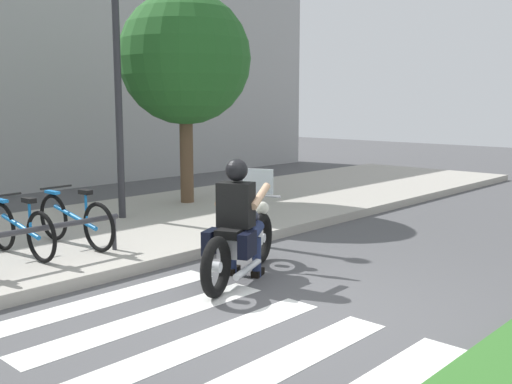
{
  "coord_description": "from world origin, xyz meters",
  "views": [
    {
      "loc": [
        -4.39,
        -3.76,
        2.11
      ],
      "look_at": [
        1.71,
        1.91,
        0.85
      ],
      "focal_mm": 41.75,
      "sensor_mm": 36.0,
      "label": 1
    }
  ],
  "objects": [
    {
      "name": "bicycle_3",
      "position": [
        -1.01,
        3.47,
        0.51
      ],
      "size": [
        0.48,
        1.6,
        0.78
      ],
      "color": "black",
      "rests_on": "sidewalk"
    },
    {
      "name": "ground_plane",
      "position": [
        0.0,
        0.0,
        0.0
      ],
      "size": [
        48.0,
        48.0,
        0.0
      ],
      "primitive_type": "plane",
      "color": "#4C4C4F"
    },
    {
      "name": "crosswalk_stripe_2",
      "position": [
        -1.02,
        0.0,
        0.0
      ],
      "size": [
        2.8,
        0.4,
        0.01
      ],
      "primitive_type": "cube",
      "color": "white",
      "rests_on": "ground"
    },
    {
      "name": "crosswalk_stripe_4",
      "position": [
        -1.02,
        1.6,
        0.0
      ],
      "size": [
        2.8,
        0.4,
        0.01
      ],
      "primitive_type": "cube",
      "color": "white",
      "rests_on": "ground"
    },
    {
      "name": "tree_near_rack",
      "position": [
        3.17,
        5.13,
        2.92
      ],
      "size": [
        2.52,
        2.52,
        4.19
      ],
      "color": "brown",
      "rests_on": "ground"
    },
    {
      "name": "street_lamp",
      "position": [
        1.37,
        4.73,
        2.78
      ],
      "size": [
        0.28,
        0.28,
        4.62
      ],
      "color": "#2D2D33",
      "rests_on": "ground"
    },
    {
      "name": "crosswalk_stripe_3",
      "position": [
        -1.02,
        0.8,
        0.0
      ],
      "size": [
        2.8,
        0.4,
        0.01
      ],
      "primitive_type": "cube",
      "color": "white",
      "rests_on": "ground"
    },
    {
      "name": "sidewalk",
      "position": [
        0.0,
        4.33,
        0.07
      ],
      "size": [
        24.0,
        4.4,
        0.15
      ],
      "primitive_type": "cube",
      "color": "#A8A399",
      "rests_on": "ground"
    },
    {
      "name": "rider",
      "position": [
        0.51,
        1.08,
        0.84
      ],
      "size": [
        0.75,
        0.69,
        1.46
      ],
      "color": "black",
      "rests_on": "ground"
    },
    {
      "name": "bicycle_4",
      "position": [
        -0.25,
        3.47,
        0.51
      ],
      "size": [
        0.48,
        1.73,
        0.8
      ],
      "color": "black",
      "rests_on": "sidewalk"
    },
    {
      "name": "motorcycle",
      "position": [
        0.58,
        1.11,
        0.47
      ],
      "size": [
        2.03,
        1.01,
        1.26
      ],
      "color": "black",
      "rests_on": "ground"
    },
    {
      "name": "crosswalk_stripe_1",
      "position": [
        -1.02,
        -0.8,
        0.0
      ],
      "size": [
        2.8,
        0.4,
        0.01
      ],
      "primitive_type": "cube",
      "color": "white",
      "rests_on": "ground"
    }
  ]
}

